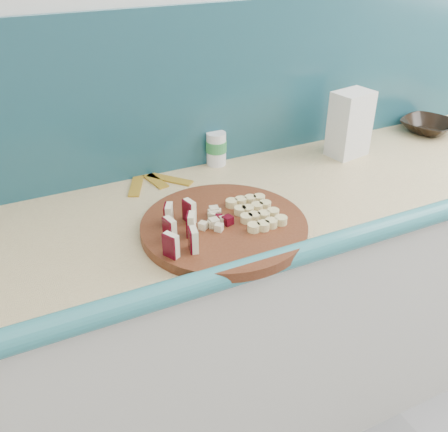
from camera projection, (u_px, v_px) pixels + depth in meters
The scene contains 10 objects.
kitchen_counter at pixel (300, 297), 1.78m from camera, with size 2.20×0.63×0.91m.
backsplash at pixel (268, 80), 1.64m from camera, with size 2.20×0.02×0.50m, color teal.
cutting_board at pixel (224, 227), 1.31m from camera, with size 0.44×0.44×0.03m, color #4A2010.
apple_wedges at pixel (180, 227), 1.22m from camera, with size 0.12×0.17×0.06m.
apple_chunks at pixel (214, 221), 1.28m from camera, with size 0.07×0.08×0.02m.
banana_slices at pixel (256, 212), 1.33m from camera, with size 0.12×0.17×0.02m.
brown_bowl at pixel (428, 126), 1.90m from camera, with size 0.20×0.20×0.05m, color black.
flour_bag at pixel (350, 124), 1.68m from camera, with size 0.13×0.09×0.22m, color silver.
canister at pixel (216, 148), 1.64m from camera, with size 0.07×0.07×0.11m.
banana_peel at pixel (153, 181), 1.56m from camera, with size 0.21×0.18×0.01m.
Camera 1 is at (-0.74, 0.38, 1.62)m, focal length 40.00 mm.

